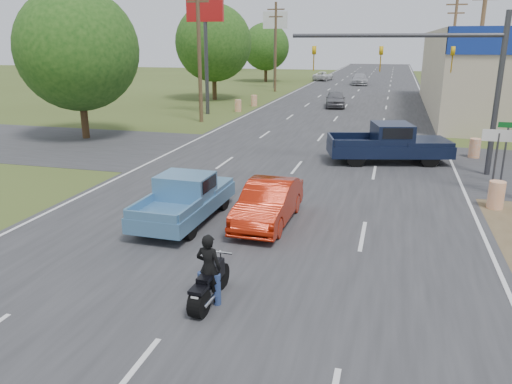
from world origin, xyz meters
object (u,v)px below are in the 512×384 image
(red_convertible, at_px, (268,203))
(blue_pickup, at_px, (186,197))
(rider, at_px, (209,272))
(distant_car_white, at_px, (323,76))
(motorcycle, at_px, (208,287))
(navy_pickup, at_px, (392,143))
(distant_car_silver, at_px, (360,79))
(distant_car_grey, at_px, (335,99))

(red_convertible, xyz_separation_m, blue_pickup, (-2.71, -0.40, 0.11))
(rider, bearing_deg, distant_car_white, -81.39)
(motorcycle, xyz_separation_m, blue_pickup, (-2.69, 5.12, 0.35))
(red_convertible, bearing_deg, distant_car_white, 97.75)
(rider, distance_m, navy_pickup, 15.91)
(rider, bearing_deg, distant_car_silver, -86.24)
(navy_pickup, xyz_separation_m, distant_car_grey, (-5.16, 20.79, -0.25))
(motorcycle, relative_size, distant_car_silver, 0.38)
(distant_car_silver, bearing_deg, motorcycle, -93.37)
(blue_pickup, distance_m, distant_car_silver, 56.25)
(rider, bearing_deg, blue_pickup, -59.21)
(distant_car_grey, bearing_deg, blue_pickup, -99.62)
(distant_car_grey, height_order, distant_car_white, distant_car_grey)
(motorcycle, height_order, blue_pickup, blue_pickup)
(navy_pickup, relative_size, distant_car_grey, 1.46)
(motorcycle, bearing_deg, distant_car_silver, 93.75)
(rider, height_order, distant_car_white, rider)
(distant_car_white, bearing_deg, distant_car_grey, 109.51)
(red_convertible, bearing_deg, navy_pickup, 70.77)
(red_convertible, height_order, blue_pickup, blue_pickup)
(distant_car_white, bearing_deg, blue_pickup, 103.43)
(navy_pickup, bearing_deg, red_convertible, -35.19)
(red_convertible, distance_m, distant_car_white, 62.51)
(motorcycle, bearing_deg, rider, 90.00)
(rider, distance_m, blue_pickup, 5.74)
(distant_car_silver, bearing_deg, rider, -93.37)
(rider, height_order, distant_car_grey, rider)
(motorcycle, distance_m, distant_car_white, 67.99)
(distant_car_grey, distance_m, distant_car_white, 31.83)
(red_convertible, relative_size, distant_car_silver, 0.80)
(red_convertible, bearing_deg, motorcycle, -88.78)
(distant_car_silver, xyz_separation_m, distant_car_white, (-5.85, 6.30, -0.12))
(motorcycle, xyz_separation_m, distant_car_silver, (-0.98, 61.34, 0.31))
(navy_pickup, bearing_deg, motorcycle, -28.25)
(motorcycle, xyz_separation_m, distant_car_grey, (-1.37, 36.28, 0.27))
(red_convertible, bearing_deg, blue_pickup, -170.22)
(red_convertible, relative_size, navy_pickup, 0.68)
(distant_car_silver, distance_m, distant_car_white, 8.60)
(distant_car_grey, bearing_deg, red_convertible, -94.61)
(distant_car_silver, bearing_deg, distant_car_white, 128.56)
(blue_pickup, bearing_deg, distant_car_silver, 89.78)
(blue_pickup, distance_m, distant_car_grey, 31.19)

